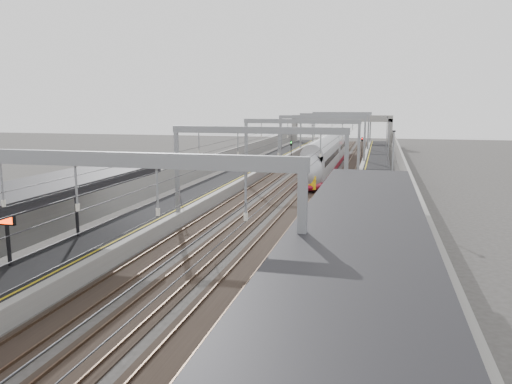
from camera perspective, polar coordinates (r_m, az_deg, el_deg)
The scene contains 13 objects.
platform_left at distance 60.76m, azimuth -1.95°, elevation 1.75°, with size 4.00×120.00×1.00m, color black.
platform_right at distance 58.47m, azimuth 13.31°, elevation 1.17°, with size 4.00×120.00×1.00m, color black.
tracks at distance 59.15m, azimuth 5.53°, elevation 1.05°, with size 11.40×140.00×0.20m.
overhead_line at distance 65.07m, azimuth 6.49°, elevation 7.23°, with size 13.00×140.00×6.60m.
canopy_right at distance 16.33m, azimuth 11.82°, elevation -4.63°, with size 4.40×30.00×4.24m.
overbridge at distance 113.21m, azimuth 9.74°, elevation 7.85°, with size 22.00×2.20×6.90m.
wall_left at distance 61.56m, azimuth -4.83°, elevation 2.86°, with size 0.30×120.00×3.20m, color gray.
wall_right at distance 58.37m, azimuth 16.49°, elevation 2.10°, with size 0.30×120.00×3.20m, color gray.
train at distance 72.52m, azimuth 8.37°, elevation 4.15°, with size 2.51×45.80×3.98m.
bench at distance 24.56m, azimuth 13.49°, elevation -8.18°, with size 1.15×2.03×1.02m.
signal_green at distance 79.84m, azimuth 4.04°, elevation 5.08°, with size 0.32×0.32×3.48m.
signal_red_near at distance 79.96m, azimuth 10.15°, elevation 4.95°, with size 0.32×0.32×3.48m.
signal_red_far at distance 91.11m, azimuth 12.03°, elevation 5.48°, with size 0.32×0.32×3.48m.
Camera 1 is at (8.52, -12.82, 9.13)m, focal length 35.00 mm.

